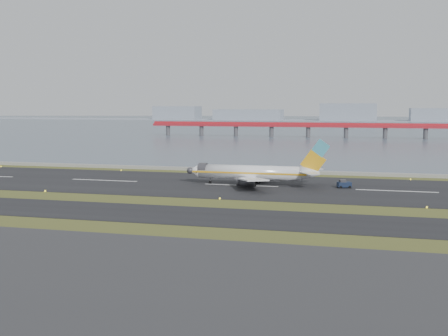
{
  "coord_description": "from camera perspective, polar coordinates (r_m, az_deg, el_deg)",
  "views": [
    {
      "loc": [
        32.02,
        -115.48,
        21.96
      ],
      "look_at": [
        -2.68,
        22.0,
        5.6
      ],
      "focal_mm": 45.0,
      "sensor_mm": 36.0,
      "label": 1
    }
  ],
  "objects": [
    {
      "name": "taxiway_strip",
      "position": [
        110.52,
        -2.98,
        -4.86
      ],
      "size": [
        1000.0,
        18.0,
        0.1
      ],
      "primitive_type": "cube",
      "color": "black",
      "rests_on": "ground"
    },
    {
      "name": "seawall",
      "position": [
        179.66,
        3.8,
        -0.29
      ],
      "size": [
        1000.0,
        2.5,
        1.0
      ],
      "primitive_type": "cube",
      "color": "#999993",
      "rests_on": "ground"
    },
    {
      "name": "apron_strip",
      "position": [
        71.86,
        -13.34,
        -11.35
      ],
      "size": [
        1000.0,
        50.0,
        0.1
      ],
      "primitive_type": "cube",
      "color": "#303133",
      "rests_on": "ground"
    },
    {
      "name": "bay_water",
      "position": [
        576.79,
        11.0,
        4.28
      ],
      "size": [
        1400.0,
        800.0,
        1.3
      ],
      "primitive_type": "cube",
      "color": "#4A596A",
      "rests_on": "ground"
    },
    {
      "name": "far_shoreline",
      "position": [
        735.88,
        12.78,
        5.18
      ],
      "size": [
        1400.0,
        80.0,
        60.5
      ],
      "color": "#8E98A8",
      "rests_on": "ground"
    },
    {
      "name": "pushback_tug",
      "position": [
        149.21,
        12.09,
        -1.61
      ],
      "size": [
        3.93,
        3.0,
        2.23
      ],
      "rotation": [
        0.0,
        0.0,
        0.34
      ],
      "color": "#141F37",
      "rests_on": "ground"
    },
    {
      "name": "airliner",
      "position": [
        150.9,
        3.16,
        -0.47
      ],
      "size": [
        38.52,
        32.89,
        12.8
      ],
      "color": "white",
      "rests_on": "ground"
    },
    {
      "name": "ground",
      "position": [
        121.83,
        -1.31,
        -3.8
      ],
      "size": [
        1000.0,
        1000.0,
        0.0
      ],
      "primitive_type": "plane",
      "color": "#354217",
      "rests_on": "ground"
    },
    {
      "name": "red_pier",
      "position": [
        365.97,
        12.3,
        4.13
      ],
      "size": [
        260.0,
        5.0,
        10.2
      ],
      "color": "red",
      "rests_on": "ground"
    },
    {
      "name": "runway_strip",
      "position": [
        150.57,
        1.73,
        -1.79
      ],
      "size": [
        1000.0,
        45.0,
        0.1
      ],
      "primitive_type": "cube",
      "color": "black",
      "rests_on": "ground"
    }
  ]
}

